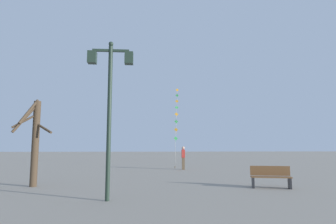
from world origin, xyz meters
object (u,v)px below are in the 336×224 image
(kite_flyer, at_px, (183,157))
(kite_train, at_px, (176,117))
(park_bench, at_px, (271,177))
(bare_tree, at_px, (35,139))
(twin_lantern_lamp_post, at_px, (110,89))

(kite_flyer, bearing_deg, kite_train, 0.91)
(kite_train, distance_m, park_bench, 17.77)
(kite_train, distance_m, bare_tree, 18.03)
(twin_lantern_lamp_post, bearing_deg, kite_flyer, 71.97)
(twin_lantern_lamp_post, relative_size, kite_train, 0.47)
(twin_lantern_lamp_post, bearing_deg, bare_tree, 136.13)
(park_bench, bearing_deg, twin_lantern_lamp_post, -145.31)
(twin_lantern_lamp_post, height_order, kite_flyer, twin_lantern_lamp_post)
(kite_flyer, distance_m, park_bench, 10.17)
(bare_tree, bearing_deg, twin_lantern_lamp_post, -43.87)
(twin_lantern_lamp_post, bearing_deg, park_bench, 20.35)
(kite_flyer, bearing_deg, bare_tree, 141.94)
(twin_lantern_lamp_post, height_order, bare_tree, twin_lantern_lamp_post)
(bare_tree, distance_m, park_bench, 10.15)
(kite_train, xyz_separation_m, kite_flyer, (-0.25, -7.24, -3.80))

